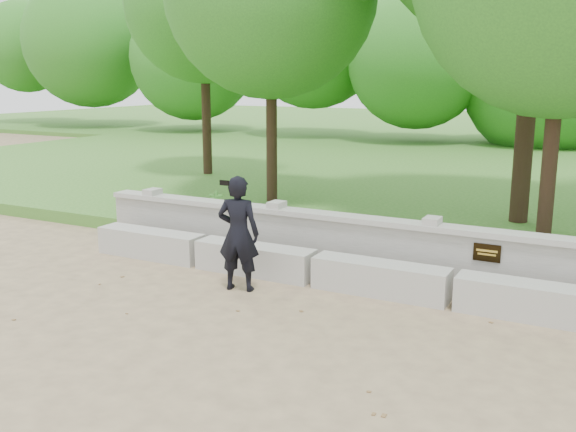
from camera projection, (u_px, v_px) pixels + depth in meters
name	position (u px, v px, depth m)	size (l,w,h in m)	color
ground	(408.00, 362.00, 6.75)	(80.00, 80.00, 0.00)	tan
lawn	(552.00, 174.00, 18.84)	(40.00, 22.00, 0.25)	#30691E
concrete_bench	(453.00, 289.00, 8.35)	(11.90, 0.45, 0.45)	#B8B5AD
parapet_wall	(466.00, 259.00, 8.90)	(12.50, 0.35, 0.90)	#ADABA3
man_main	(238.00, 233.00, 8.87)	(0.66, 0.61, 1.62)	black
shrub_a	(216.00, 204.00, 12.39)	(0.28, 0.19, 0.54)	#336C25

